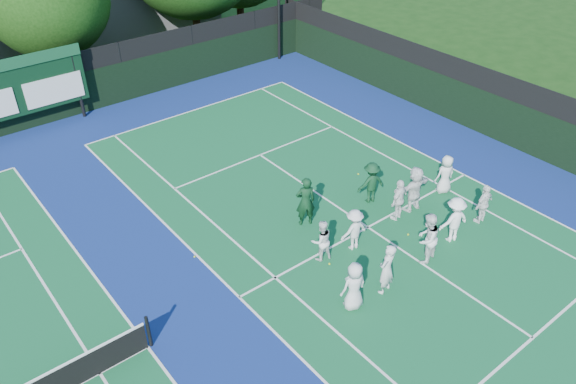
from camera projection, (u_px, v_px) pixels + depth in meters
ground at (389, 242)px, 19.07m from camera, size 120.00×120.00×0.00m
court_apron at (225, 305)px, 16.61m from camera, size 34.00×32.00×0.01m
near_court at (368, 227)px, 19.71m from camera, size 11.05×23.85×0.01m
back_fence at (41, 96)px, 25.52m from camera, size 34.00×0.08×3.00m
divider_fence_right at (522, 120)px, 23.59m from camera, size 0.08×32.00×3.00m
scoreboard at (16, 88)px, 24.26m from camera, size 6.00×0.21×3.55m
clubhouse at (61, 22)px, 32.38m from camera, size 18.00×6.00×4.00m
tennis_ball_0 at (329, 264)px, 18.09m from camera, size 0.07×0.07×0.07m
tennis_ball_3 at (195, 257)px, 18.38m from camera, size 0.07×0.07×0.07m
tennis_ball_4 at (358, 174)px, 22.54m from camera, size 0.07×0.07×0.07m
tennis_ball_5 at (408, 235)px, 19.33m from camera, size 0.07×0.07×0.07m
player_front_0 at (354, 286)px, 16.13m from camera, size 0.87×0.63×1.63m
player_front_1 at (387, 269)px, 16.62m from camera, size 0.72×0.55×1.77m
player_front_2 at (427, 238)px, 17.79m from camera, size 1.01×0.86×1.80m
player_front_3 at (454, 220)px, 18.69m from camera, size 1.21×0.86×1.69m
player_front_4 at (484, 204)px, 19.58m from camera, size 0.91×0.39×1.53m
player_back_0 at (321, 241)px, 17.95m from camera, size 0.84×0.72×1.48m
player_back_1 at (354, 230)px, 18.39m from camera, size 1.03×0.66×1.52m
player_back_2 at (399, 200)px, 19.71m from camera, size 1.01×0.59×1.62m
player_back_3 at (414, 189)px, 20.14m from camera, size 1.68×0.65×1.77m
player_back_4 at (445, 174)px, 21.13m from camera, size 0.87×0.69×1.57m
coach_left at (305, 201)px, 19.37m from camera, size 0.82×0.70×1.91m
coach_right at (371, 183)px, 20.60m from camera, size 1.17×0.84×1.63m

